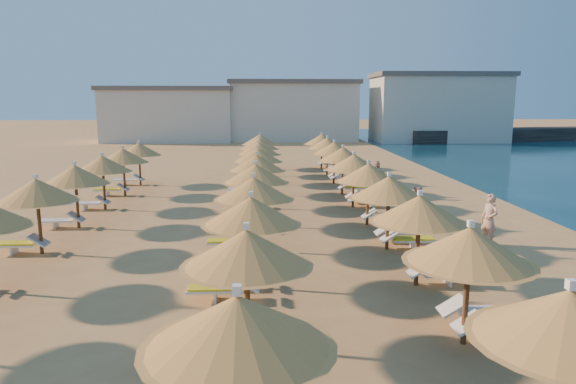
{
  "coord_description": "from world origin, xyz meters",
  "views": [
    {
      "loc": [
        -2.01,
        -16.69,
        5.08
      ],
      "look_at": [
        -1.09,
        4.0,
        1.3
      ],
      "focal_mm": 32.0,
      "sensor_mm": 36.0,
      "label": 1
    }
  ],
  "objects_px": {
    "jetty": "(519,134)",
    "beachgoer_a": "(489,220)",
    "parasol_row_east": "(368,174)",
    "beachgoer_c": "(376,179)",
    "beachgoer_b": "(418,207)",
    "parasol_row_west": "(256,175)"
  },
  "relations": [
    {
      "from": "beachgoer_b",
      "to": "beachgoer_c",
      "type": "height_order",
      "value": "beachgoer_c"
    },
    {
      "from": "jetty",
      "to": "parasol_row_west",
      "type": "bearing_deg",
      "value": -139.33
    },
    {
      "from": "jetty",
      "to": "beachgoer_a",
      "type": "relative_size",
      "value": 16.25
    },
    {
      "from": "jetty",
      "to": "beachgoer_a",
      "type": "distance_m",
      "value": 50.57
    },
    {
      "from": "parasol_row_east",
      "to": "beachgoer_a",
      "type": "relative_size",
      "value": 20.11
    },
    {
      "from": "parasol_row_west",
      "to": "beachgoer_b",
      "type": "relative_size",
      "value": 22.31
    },
    {
      "from": "parasol_row_west",
      "to": "beachgoer_b",
      "type": "distance_m",
      "value": 6.6
    },
    {
      "from": "parasol_row_east",
      "to": "parasol_row_west",
      "type": "height_order",
      "value": "same"
    },
    {
      "from": "parasol_row_west",
      "to": "parasol_row_east",
      "type": "bearing_deg",
      "value": 0.0
    },
    {
      "from": "jetty",
      "to": "beachgoer_a",
      "type": "xyz_separation_m",
      "value": [
        -23.37,
        -44.84,
        0.17
      ]
    },
    {
      "from": "beachgoer_c",
      "to": "beachgoer_a",
      "type": "bearing_deg",
      "value": -49.78
    },
    {
      "from": "beachgoer_b",
      "to": "parasol_row_west",
      "type": "bearing_deg",
      "value": -138.12
    },
    {
      "from": "beachgoer_c",
      "to": "jetty",
      "type": "bearing_deg",
      "value": 82.21
    },
    {
      "from": "jetty",
      "to": "beachgoer_b",
      "type": "relative_size",
      "value": 18.03
    },
    {
      "from": "jetty",
      "to": "parasol_row_west",
      "type": "distance_m",
      "value": 52.28
    },
    {
      "from": "beachgoer_b",
      "to": "beachgoer_a",
      "type": "distance_m",
      "value": 3.14
    },
    {
      "from": "beachgoer_b",
      "to": "parasol_row_east",
      "type": "bearing_deg",
      "value": -148.71
    },
    {
      "from": "parasol_row_east",
      "to": "parasol_row_west",
      "type": "xyz_separation_m",
      "value": [
        -4.52,
        0.0,
        0.0
      ]
    },
    {
      "from": "beachgoer_b",
      "to": "beachgoer_a",
      "type": "height_order",
      "value": "beachgoer_a"
    },
    {
      "from": "parasol_row_west",
      "to": "beachgoer_c",
      "type": "distance_m",
      "value": 8.53
    },
    {
      "from": "parasol_row_east",
      "to": "beachgoer_c",
      "type": "xyz_separation_m",
      "value": [
        1.62,
        5.82,
        -1.13
      ]
    },
    {
      "from": "jetty",
      "to": "beachgoer_c",
      "type": "height_order",
      "value": "beachgoer_c"
    }
  ]
}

